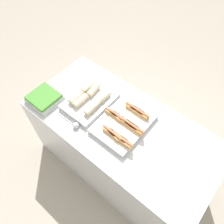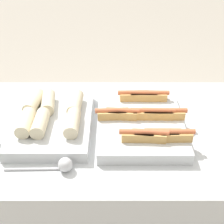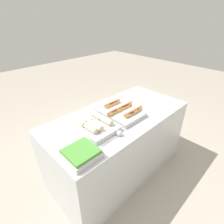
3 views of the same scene
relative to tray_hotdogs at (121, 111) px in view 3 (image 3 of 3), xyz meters
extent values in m
plane|color=#ADA393|center=(-0.03, 0.00, -0.90)|extent=(12.00, 12.00, 0.00)
cube|color=silver|center=(-0.03, 0.00, -0.47)|extent=(1.73, 0.83, 0.86)
cube|color=silver|center=(-0.01, 0.00, -0.01)|extent=(0.37, 0.50, 0.05)
cube|color=tan|center=(0.07, 0.00, 0.03)|extent=(0.13, 0.05, 0.04)
cylinder|color=#D66B42|center=(0.07, 0.00, 0.05)|extent=(0.15, 0.03, 0.02)
cube|color=tan|center=(0.02, 0.15, 0.03)|extent=(0.13, 0.05, 0.04)
cylinder|color=#D66B42|center=(0.02, 0.15, 0.05)|extent=(0.15, 0.03, 0.02)
cube|color=tan|center=(-0.13, 0.01, 0.03)|extent=(0.13, 0.05, 0.04)
cylinder|color=#D66B42|center=(-0.13, 0.01, 0.05)|extent=(0.15, 0.03, 0.02)
cube|color=tan|center=(-0.03, -0.15, 0.03)|extent=(0.13, 0.05, 0.04)
cylinder|color=#D66B42|center=(-0.03, -0.15, 0.05)|extent=(0.15, 0.03, 0.02)
cube|color=tan|center=(-0.09, 0.01, 0.03)|extent=(0.13, 0.05, 0.04)
cylinder|color=#D66B42|center=(-0.09, 0.01, 0.05)|extent=(0.15, 0.03, 0.02)
cube|color=tan|center=(0.12, -0.15, 0.03)|extent=(0.13, 0.05, 0.04)
cylinder|color=#D66B42|center=(0.12, -0.15, 0.05)|extent=(0.14, 0.02, 0.02)
cube|color=tan|center=(0.02, 0.01, 0.03)|extent=(0.13, 0.05, 0.04)
cylinder|color=#D66B42|center=(0.02, 0.01, 0.05)|extent=(0.14, 0.02, 0.02)
cube|color=tan|center=(0.02, -0.15, 0.03)|extent=(0.13, 0.06, 0.04)
cylinder|color=#D66B42|center=(0.02, -0.15, 0.05)|extent=(0.15, 0.04, 0.02)
cube|color=tan|center=(0.07, -0.14, 0.03)|extent=(0.12, 0.04, 0.04)
cylinder|color=#D66B42|center=(0.07, -0.14, 0.05)|extent=(0.14, 0.02, 0.02)
cube|color=tan|center=(0.12, 0.00, 0.03)|extent=(0.12, 0.04, 0.04)
cylinder|color=#D66B42|center=(0.12, 0.00, 0.05)|extent=(0.14, 0.02, 0.02)
cube|color=tan|center=(0.07, 0.16, 0.03)|extent=(0.13, 0.05, 0.04)
cylinder|color=#D66B42|center=(0.07, 0.16, 0.05)|extent=(0.15, 0.03, 0.02)
cube|color=tan|center=(-0.03, 0.16, 0.03)|extent=(0.13, 0.05, 0.04)
cylinder|color=#D66B42|center=(-0.03, 0.16, 0.05)|extent=(0.15, 0.03, 0.02)
cube|color=silver|center=(-0.39, 0.00, -0.01)|extent=(0.34, 0.47, 0.05)
cylinder|color=beige|center=(-0.43, -0.08, 0.04)|extent=(0.06, 0.15, 0.06)
cylinder|color=beige|center=(-0.49, 0.09, 0.04)|extent=(0.07, 0.16, 0.06)
cylinder|color=beige|center=(-0.29, -0.08, 0.04)|extent=(0.06, 0.15, 0.06)
cylinder|color=beige|center=(-0.30, 0.08, 0.04)|extent=(0.06, 0.15, 0.06)
cylinder|color=beige|center=(-0.49, -0.07, 0.04)|extent=(0.06, 0.15, 0.06)
cylinder|color=beige|center=(-0.42, 0.09, 0.04)|extent=(0.08, 0.16, 0.06)
cube|color=silver|center=(-0.73, -0.25, -0.01)|extent=(0.27, 0.26, 0.05)
cube|color=#4C9338|center=(-0.73, -0.25, 0.02)|extent=(0.25, 0.24, 0.02)
cylinder|color=silver|center=(-0.42, -0.27, -0.03)|extent=(0.23, 0.01, 0.01)
sphere|color=silver|center=(-0.30, -0.27, -0.01)|extent=(0.05, 0.05, 0.05)
camera|label=1|loc=(0.55, -0.82, 1.54)|focal=35.00mm
camera|label=2|loc=(-0.13, -1.12, 0.79)|focal=50.00mm
camera|label=3|loc=(-1.29, -1.17, 0.98)|focal=28.00mm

